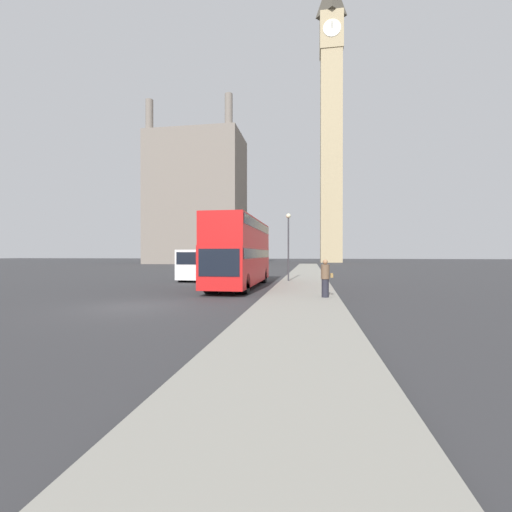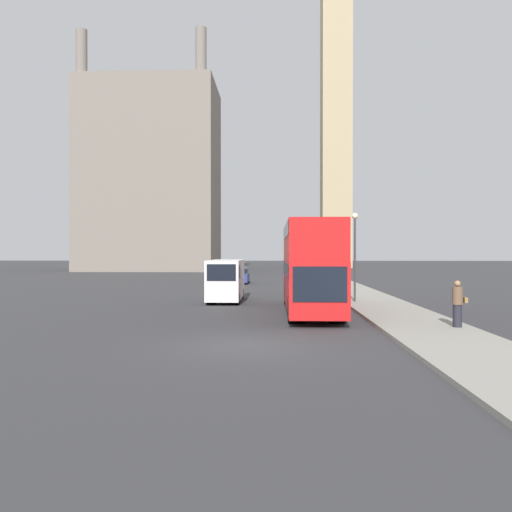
{
  "view_description": "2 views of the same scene",
  "coord_description": "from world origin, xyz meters",
  "views": [
    {
      "loc": [
        7.26,
        -13.06,
        2.17
      ],
      "look_at": [
        3.92,
        7.93,
        2.06
      ],
      "focal_mm": 24.0,
      "sensor_mm": 36.0,
      "label": 1
    },
    {
      "loc": [
        0.98,
        -15.97,
        3.02
      ],
      "look_at": [
        -0.24,
        17.29,
        2.73
      ],
      "focal_mm": 35.0,
      "sensor_mm": 36.0,
      "label": 2
    }
  ],
  "objects": [
    {
      "name": "red_double_decker_bus",
      "position": [
        2.75,
        8.85,
        2.45
      ],
      "size": [
        2.44,
        10.77,
        4.39
      ],
      "color": "red",
      "rests_on": "ground_plane"
    },
    {
      "name": "white_van",
      "position": [
        -1.96,
        14.15,
        1.34
      ],
      "size": [
        1.94,
        5.4,
        2.51
      ],
      "color": "white",
      "rests_on": "ground_plane"
    },
    {
      "name": "ground_plane",
      "position": [
        0.0,
        0.0,
        0.0
      ],
      "size": [
        300.0,
        300.0,
        0.0
      ],
      "primitive_type": "plane",
      "color": "#333335"
    },
    {
      "name": "sidewalk_strip",
      "position": [
        6.81,
        0.0,
        0.07
      ],
      "size": [
        3.61,
        120.0,
        0.15
      ],
      "color": "gray",
      "rests_on": "ground_plane"
    },
    {
      "name": "pedestrian",
      "position": [
        7.96,
        3.25,
        1.03
      ],
      "size": [
        0.55,
        0.39,
        1.77
      ],
      "color": "#23232D",
      "rests_on": "sidewalk_strip"
    },
    {
      "name": "building_block_distant",
      "position": [
        -18.88,
        63.68,
        14.92
      ],
      "size": [
        21.13,
        13.83,
        36.23
      ],
      "color": "slate",
      "rests_on": "ground_plane"
    },
    {
      "name": "parked_sedan",
      "position": [
        -2.4,
        31.48,
        0.66
      ],
      "size": [
        1.86,
        4.42,
        1.44
      ],
      "color": "navy",
      "rests_on": "ground_plane"
    },
    {
      "name": "clock_tower",
      "position": [
        12.64,
        78.91,
        39.12
      ],
      "size": [
        5.93,
        6.1,
        76.33
      ],
      "color": "tan",
      "rests_on": "ground_plane"
    },
    {
      "name": "street_lamp",
      "position": [
        5.62,
        12.89,
        3.56
      ],
      "size": [
        0.36,
        0.36,
        5.11
      ],
      "color": "#38383D",
      "rests_on": "sidewalk_strip"
    }
  ]
}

